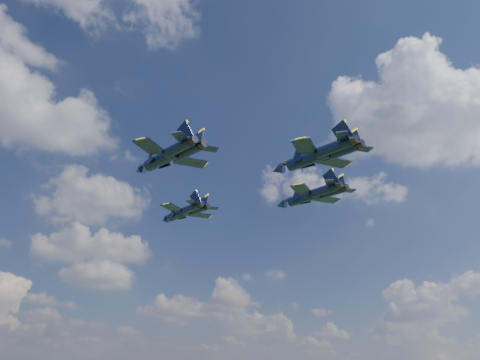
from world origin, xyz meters
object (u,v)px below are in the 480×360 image
object	(u,v)px
jet_lead	(179,214)
jet_right	(303,198)
jet_slot	(305,159)
jet_left	(160,160)

from	to	relation	value
jet_lead	jet_right	xyz separation A→B (m)	(21.11, -14.94, 2.15)
jet_slot	jet_lead	bearing A→B (deg)	86.74
jet_lead	jet_slot	bearing A→B (deg)	-90.17
jet_slot	jet_left	bearing A→B (deg)	138.38
jet_right	jet_left	bearing A→B (deg)	178.18
jet_lead	jet_left	bearing A→B (deg)	-132.24
jet_left	jet_right	xyz separation A→B (m)	(32.83, 9.34, 2.20)
jet_left	jet_right	distance (m)	34.21
jet_right	jet_slot	xyz separation A→B (m)	(-11.48, -17.99, -1.33)
jet_lead	jet_slot	distance (m)	34.32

